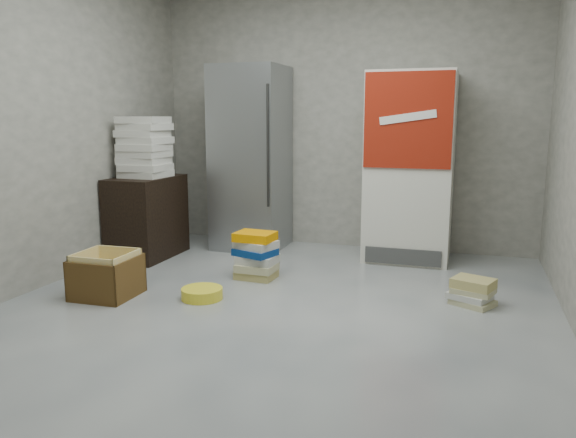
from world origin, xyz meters
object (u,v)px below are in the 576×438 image
at_px(steel_fridge, 251,158).
at_px(cardboard_box, 107,278).
at_px(wood_shelf, 147,217).
at_px(phonebook_stack_main, 256,255).
at_px(coke_cooler, 410,167).

distance_m(steel_fridge, cardboard_box, 2.16).
distance_m(wood_shelf, phonebook_stack_main, 1.39).
relative_size(wood_shelf, cardboard_box, 1.78).
relative_size(steel_fridge, wood_shelf, 2.37).
bearing_deg(wood_shelf, steel_fridge, 41.31).
relative_size(steel_fridge, coke_cooler, 1.06).
bearing_deg(coke_cooler, steel_fridge, 179.82).
bearing_deg(phonebook_stack_main, steel_fridge, 123.63).
xyz_separation_m(coke_cooler, wood_shelf, (-2.48, -0.72, -0.50)).
relative_size(steel_fridge, phonebook_stack_main, 4.70).
xyz_separation_m(coke_cooler, cardboard_box, (-2.09, -1.95, -0.76)).
distance_m(coke_cooler, phonebook_stack_main, 1.76).
bearing_deg(coke_cooler, cardboard_box, -137.00).
bearing_deg(steel_fridge, cardboard_box, -102.64).
bearing_deg(cardboard_box, phonebook_stack_main, 40.45).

